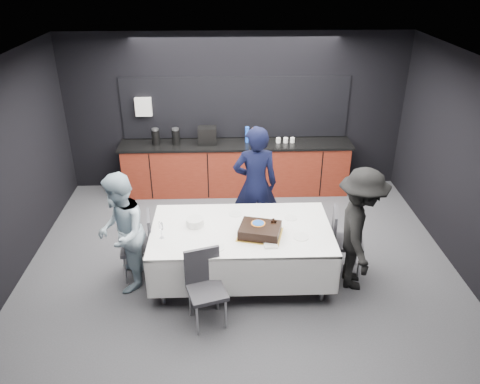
% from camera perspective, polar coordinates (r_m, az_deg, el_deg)
% --- Properties ---
extents(ground, '(6.00, 6.00, 0.00)m').
position_cam_1_polar(ground, '(6.79, 0.03, -8.29)').
color(ground, '#46474B').
rests_on(ground, ground).
extents(room_shell, '(6.04, 5.04, 2.82)m').
position_cam_1_polar(room_shell, '(5.91, 0.03, 6.54)').
color(room_shell, white).
rests_on(room_shell, ground).
extents(kitchenette, '(4.10, 0.64, 2.05)m').
position_cam_1_polar(kitchenette, '(8.46, -0.60, 3.50)').
color(kitchenette, '#5E1A0E').
rests_on(kitchenette, ground).
extents(party_table, '(2.32, 1.32, 0.78)m').
position_cam_1_polar(party_table, '(6.10, 0.16, -5.57)').
color(party_table, '#99999E').
rests_on(party_table, ground).
extents(cake_assembly, '(0.63, 0.56, 0.17)m').
position_cam_1_polar(cake_assembly, '(5.87, 2.46, -4.70)').
color(cake_assembly, gold).
rests_on(cake_assembly, party_table).
extents(plate_stack, '(0.23, 0.23, 0.10)m').
position_cam_1_polar(plate_stack, '(6.09, -5.51, -3.67)').
color(plate_stack, white).
rests_on(plate_stack, party_table).
extents(loose_plate_near, '(0.20, 0.20, 0.01)m').
position_cam_1_polar(loose_plate_near, '(5.66, -2.92, -6.76)').
color(loose_plate_near, white).
rests_on(loose_plate_near, party_table).
extents(loose_plate_right_a, '(0.18, 0.18, 0.01)m').
position_cam_1_polar(loose_plate_right_a, '(6.29, 6.20, -3.13)').
color(loose_plate_right_a, white).
rests_on(loose_plate_right_a, party_table).
extents(loose_plate_right_b, '(0.20, 0.20, 0.01)m').
position_cam_1_polar(loose_plate_right_b, '(5.90, 7.41, -5.43)').
color(loose_plate_right_b, white).
rests_on(loose_plate_right_b, party_table).
extents(loose_plate_far, '(0.18, 0.18, 0.01)m').
position_cam_1_polar(loose_plate_far, '(6.34, -0.57, -2.69)').
color(loose_plate_far, white).
rests_on(loose_plate_far, party_table).
extents(fork_pile, '(0.17, 0.11, 0.03)m').
position_cam_1_polar(fork_pile, '(5.68, 3.79, -6.57)').
color(fork_pile, white).
rests_on(fork_pile, party_table).
extents(champagne_flute, '(0.06, 0.06, 0.22)m').
position_cam_1_polar(champagne_flute, '(5.84, -9.62, -4.21)').
color(champagne_flute, white).
rests_on(champagne_flute, party_table).
extents(chair_left, '(0.48, 0.48, 0.92)m').
position_cam_1_polar(chair_left, '(6.36, -11.83, -5.87)').
color(chair_left, '#323237').
rests_on(chair_left, ground).
extents(chair_right, '(0.49, 0.49, 0.92)m').
position_cam_1_polar(chair_right, '(6.46, 12.28, -5.36)').
color(chair_right, '#323237').
rests_on(chair_right, ground).
extents(chair_near, '(0.52, 0.52, 0.92)m').
position_cam_1_polar(chair_near, '(5.54, -4.29, -10.87)').
color(chair_near, '#323237').
rests_on(chair_near, ground).
extents(person_center, '(0.69, 0.48, 1.81)m').
position_cam_1_polar(person_center, '(6.86, 1.88, 0.88)').
color(person_center, black).
rests_on(person_center, ground).
extents(person_left, '(0.70, 0.85, 1.60)m').
position_cam_1_polar(person_left, '(6.09, -14.29, -4.87)').
color(person_left, '#A1BBCB').
rests_on(person_left, ground).
extents(person_right, '(0.78, 1.16, 1.66)m').
position_cam_1_polar(person_right, '(6.09, 14.36, -4.50)').
color(person_right, black).
rests_on(person_right, ground).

